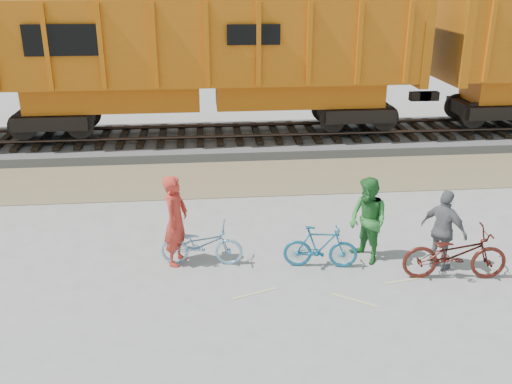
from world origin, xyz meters
TOP-DOWN VIEW (x-y plane):
  - ground at (0.00, 0.00)m, footprint 120.00×120.00m
  - gravel_strip at (0.00, 5.50)m, footprint 120.00×3.00m
  - ballast_bed at (0.00, 9.00)m, footprint 120.00×4.00m
  - track at (0.00, 9.00)m, footprint 120.00×2.60m
  - hopper_car_center at (-1.65, 9.00)m, footprint 14.00×3.13m
  - bicycle_blue at (-1.97, 0.47)m, footprint 1.75×0.80m
  - bicycle_teal at (0.42, 0.10)m, footprint 1.55×0.65m
  - bicycle_maroon at (2.93, -0.58)m, footprint 2.07×0.90m
  - person_solo at (-2.47, 0.57)m, footprint 0.68×0.81m
  - person_man at (1.42, 0.30)m, footprint 0.99×1.08m
  - person_woman at (2.83, -0.18)m, footprint 0.93×1.03m

SIDE VIEW (x-z plane):
  - ground at x=0.00m, z-range 0.00..0.00m
  - gravel_strip at x=0.00m, z-range 0.00..0.02m
  - ballast_bed at x=0.00m, z-range 0.00..0.30m
  - bicycle_blue at x=-1.97m, z-range 0.00..0.89m
  - bicycle_teal at x=0.42m, z-range 0.00..0.90m
  - track at x=0.00m, z-range 0.35..0.59m
  - bicycle_maroon at x=2.93m, z-range 0.00..1.06m
  - person_woman at x=2.83m, z-range 0.00..1.68m
  - person_man at x=1.42m, z-range 0.00..1.80m
  - person_solo at x=-2.47m, z-range 0.00..1.90m
  - hopper_car_center at x=-1.65m, z-range 0.68..5.33m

